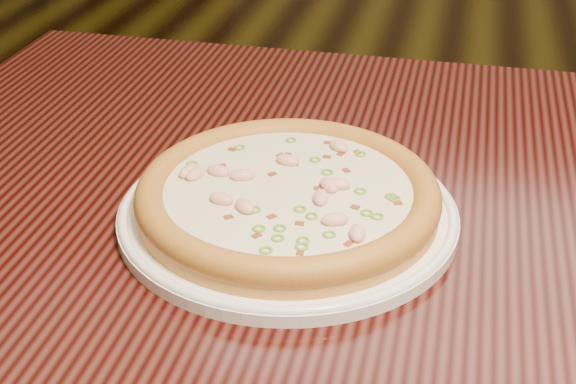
# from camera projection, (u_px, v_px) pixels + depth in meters

# --- Properties ---
(hero_table) EXTENTS (1.20, 0.80, 0.75)m
(hero_table) POSITION_uv_depth(u_px,v_px,m) (411.00, 288.00, 0.83)
(hero_table) COLOR black
(hero_table) RESTS_ON ground
(plate) EXTENTS (0.32, 0.32, 0.02)m
(plate) POSITION_uv_depth(u_px,v_px,m) (288.00, 211.00, 0.76)
(plate) COLOR white
(plate) RESTS_ON hero_table
(pizza) EXTENTS (0.29, 0.29, 0.03)m
(pizza) POSITION_uv_depth(u_px,v_px,m) (288.00, 195.00, 0.75)
(pizza) COLOR gold
(pizza) RESTS_ON plate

